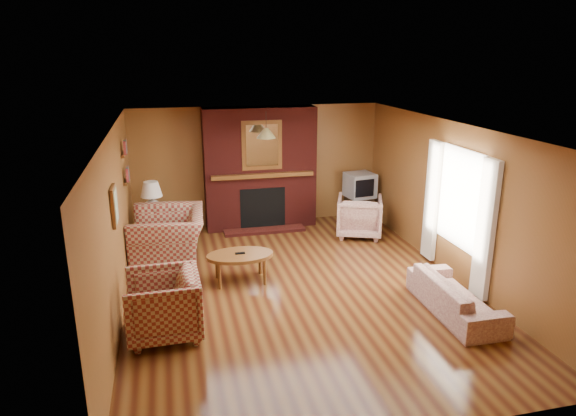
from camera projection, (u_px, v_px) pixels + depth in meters
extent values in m
plane|color=#411C0D|center=(297.00, 288.00, 7.73)|extent=(6.50, 6.50, 0.00)
plane|color=white|center=(298.00, 129.00, 7.04)|extent=(6.50, 6.50, 0.00)
plane|color=brown|center=(258.00, 166.00, 10.41)|extent=(6.50, 0.00, 6.50)
plane|color=brown|center=(393.00, 322.00, 4.36)|extent=(6.50, 0.00, 6.50)
plane|color=brown|center=(116.00, 225.00, 6.83)|extent=(0.00, 6.50, 6.50)
plane|color=brown|center=(454.00, 201.00, 7.94)|extent=(0.00, 6.50, 6.50)
cube|color=#4D1410|center=(260.00, 168.00, 10.18)|extent=(2.20, 0.50, 2.40)
cube|color=black|center=(263.00, 208.00, 10.18)|extent=(0.90, 0.06, 0.80)
cube|color=#4D1410|center=(265.00, 230.00, 10.15)|extent=(1.60, 0.35, 0.06)
cube|color=brown|center=(263.00, 175.00, 9.95)|extent=(2.00, 0.18, 0.08)
cube|color=brown|center=(262.00, 145.00, 9.81)|extent=(0.78, 0.05, 0.95)
cube|color=white|center=(262.00, 146.00, 9.78)|extent=(0.62, 0.02, 0.80)
cube|color=beige|center=(485.00, 230.00, 7.09)|extent=(0.08, 0.35, 2.00)
cube|color=beige|center=(432.00, 201.00, 8.48)|extent=(0.08, 0.35, 2.00)
cube|color=white|center=(460.00, 198.00, 7.72)|extent=(0.03, 1.10, 1.50)
cube|color=brown|center=(126.00, 181.00, 8.56)|extent=(0.06, 0.55, 0.04)
cube|color=brown|center=(124.00, 154.00, 8.43)|extent=(0.06, 0.55, 0.04)
cube|color=brown|center=(114.00, 206.00, 6.46)|extent=(0.04, 0.40, 0.50)
cube|color=beige|center=(116.00, 206.00, 6.46)|extent=(0.01, 0.32, 0.42)
cylinder|color=black|center=(266.00, 121.00, 9.23)|extent=(0.01, 0.01, 0.35)
cone|color=tan|center=(266.00, 133.00, 9.29)|extent=(0.36, 0.36, 0.18)
imported|color=maroon|center=(168.00, 237.00, 8.57)|extent=(1.27, 1.43, 0.88)
imported|color=maroon|center=(163.00, 305.00, 6.33)|extent=(0.93, 0.90, 0.83)
imported|color=beige|center=(456.00, 296.00, 6.94)|extent=(0.68, 1.68, 0.49)
imported|color=beige|center=(359.00, 216.00, 9.85)|extent=(1.08, 1.09, 0.77)
ellipsoid|color=brown|center=(240.00, 255.00, 7.84)|extent=(1.02, 0.63, 0.05)
cube|color=black|center=(240.00, 253.00, 7.83)|extent=(0.15, 0.05, 0.02)
cylinder|color=brown|center=(260.00, 262.00, 8.17)|extent=(0.05, 0.05, 0.40)
cylinder|color=brown|center=(217.00, 266.00, 8.02)|extent=(0.05, 0.05, 0.40)
cylinder|color=brown|center=(265.00, 272.00, 7.79)|extent=(0.05, 0.05, 0.40)
cylinder|color=brown|center=(220.00, 277.00, 7.64)|extent=(0.05, 0.05, 0.40)
cube|color=brown|center=(154.00, 230.00, 9.47)|extent=(0.43, 0.43, 0.53)
sphere|color=white|center=(153.00, 208.00, 9.35)|extent=(0.31, 0.31, 0.31)
cylinder|color=black|center=(152.00, 198.00, 9.30)|extent=(0.03, 0.03, 0.10)
cone|color=white|center=(151.00, 189.00, 9.25)|extent=(0.39, 0.39, 0.27)
cube|color=black|center=(359.00, 209.00, 10.72)|extent=(0.53, 0.48, 0.53)
cube|color=#A0A2A7|center=(360.00, 185.00, 10.57)|extent=(0.61, 0.59, 0.50)
cube|color=black|center=(365.00, 188.00, 10.32)|extent=(0.41, 0.08, 0.35)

